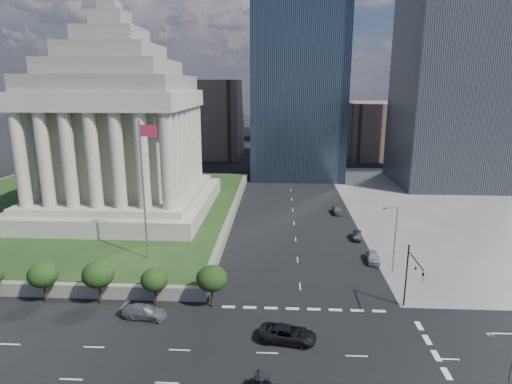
# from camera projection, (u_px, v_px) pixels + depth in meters

# --- Properties ---
(ground) EXTENTS (500.00, 500.00, 0.00)m
(ground) POSITION_uv_depth(u_px,v_px,m) (289.00, 170.00, 135.11)
(ground) COLOR black
(ground) RESTS_ON ground
(sidewalk_ne) EXTENTS (68.00, 90.00, 0.03)m
(sidewalk_ne) POSITION_uv_depth(u_px,v_px,m) (502.00, 208.00, 93.91)
(sidewalk_ne) COLOR slate
(sidewalk_ne) RESTS_ON ground
(plaza_terrace) EXTENTS (66.00, 70.00, 1.80)m
(plaza_terrace) POSITION_uv_depth(u_px,v_px,m) (77.00, 211.00, 88.92)
(plaza_terrace) COLOR #6A675B
(plaza_terrace) RESTS_ON ground
(plaza_lawn) EXTENTS (64.00, 68.00, 0.10)m
(plaza_lawn) POSITION_uv_depth(u_px,v_px,m) (77.00, 206.00, 88.69)
(plaza_lawn) COLOR #213515
(plaza_lawn) RESTS_ON plaza_terrace
(war_memorial) EXTENTS (34.00, 34.00, 39.00)m
(war_memorial) POSITION_uv_depth(u_px,v_px,m) (117.00, 112.00, 81.37)
(war_memorial) COLOR #AEA692
(war_memorial) RESTS_ON plaza_lawn
(flagpole) EXTENTS (2.52, 0.24, 20.00)m
(flagpole) POSITION_uv_depth(u_px,v_px,m) (144.00, 183.00, 59.51)
(flagpole) COLOR slate
(flagpole) RESTS_ON plaza_lawn
(tree_row) EXTENTS (53.00, 4.00, 6.00)m
(tree_row) POSITION_uv_depth(u_px,v_px,m) (16.00, 279.00, 53.05)
(tree_row) COLOR black
(tree_row) RESTS_ON ground
(midrise_glass) EXTENTS (26.00, 26.00, 60.00)m
(midrise_glass) POSITION_uv_depth(u_px,v_px,m) (298.00, 72.00, 122.81)
(midrise_glass) COLOR black
(midrise_glass) RESTS_ON ground
(building_filler_ne) EXTENTS (20.00, 30.00, 20.00)m
(building_filler_ne) POSITION_uv_depth(u_px,v_px,m) (373.00, 130.00, 159.98)
(building_filler_ne) COLOR brown
(building_filler_ne) RESTS_ON ground
(building_filler_nw) EXTENTS (24.00, 30.00, 28.00)m
(building_filler_nw) POSITION_uv_depth(u_px,v_px,m) (209.00, 118.00, 162.34)
(building_filler_nw) COLOR brown
(building_filler_nw) RESTS_ON ground
(traffic_signal_ne) EXTENTS (0.30, 5.74, 8.00)m
(traffic_signal_ne) POSITION_uv_depth(u_px,v_px,m) (412.00, 273.00, 49.61)
(traffic_signal_ne) COLOR black
(traffic_signal_ne) RESTS_ON ground
(street_lamp_north) EXTENTS (2.13, 0.22, 10.00)m
(street_lamp_north) POSITION_uv_depth(u_px,v_px,m) (394.00, 236.00, 60.41)
(street_lamp_north) COLOR slate
(street_lamp_north) RESTS_ON ground
(pickup_truck) EXTENTS (3.68, 6.44, 1.69)m
(pickup_truck) POSITION_uv_depth(u_px,v_px,m) (288.00, 334.00, 45.21)
(pickup_truck) COLOR black
(pickup_truck) RESTS_ON ground
(suv_grey) EXTENTS (2.84, 5.50, 1.52)m
(suv_grey) POSITION_uv_depth(u_px,v_px,m) (144.00, 312.00, 49.78)
(suv_grey) COLOR slate
(suv_grey) RESTS_ON ground
(parked_sedan_near) EXTENTS (2.22, 4.75, 1.57)m
(parked_sedan_near) POSITION_uv_depth(u_px,v_px,m) (373.00, 257.00, 65.49)
(parked_sedan_near) COLOR #9EA1A7
(parked_sedan_near) RESTS_ON ground
(parked_sedan_mid) EXTENTS (1.99, 4.23, 1.34)m
(parked_sedan_mid) POSITION_uv_depth(u_px,v_px,m) (357.00, 236.00, 75.09)
(parked_sedan_mid) COLOR black
(parked_sedan_mid) RESTS_ON ground
(parked_sedan_far) EXTENTS (4.63, 1.98, 1.56)m
(parked_sedan_far) POSITION_uv_depth(u_px,v_px,m) (337.00, 210.00, 89.76)
(parked_sedan_far) COLOR #53555A
(parked_sedan_far) RESTS_ON ground
(motorcycle_trail) EXTENTS (2.53, 0.75, 1.87)m
(motorcycle_trail) POSITION_uv_depth(u_px,v_px,m) (258.00, 379.00, 38.21)
(motorcycle_trail) COLOR black
(motorcycle_trail) RESTS_ON ground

